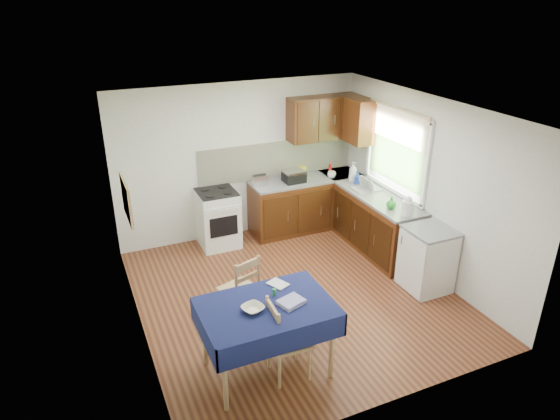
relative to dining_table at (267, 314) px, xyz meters
name	(u,v)px	position (x,y,z in m)	size (l,w,h in m)	color
floor	(295,294)	(0.89, 1.18, -0.72)	(4.20, 4.20, 0.00)	#4D2114
ceiling	(298,110)	(0.89, 1.18, 1.78)	(4.00, 4.20, 0.02)	white
wall_back	(240,161)	(0.89, 3.28, 0.53)	(4.00, 0.02, 2.50)	silver
wall_front	(397,297)	(0.89, -0.92, 0.53)	(4.00, 0.02, 2.50)	silver
wall_left	(132,240)	(-1.11, 1.18, 0.53)	(0.02, 4.20, 2.50)	silver
wall_right	(426,186)	(2.89, 1.18, 0.53)	(0.02, 4.20, 2.50)	silver
base_cabinets	(338,213)	(2.25, 2.44, -0.29)	(1.90, 2.30, 0.86)	#361C09
worktop_back	(307,179)	(1.94, 2.98, 0.16)	(1.90, 0.60, 0.04)	slate
worktop_right	(379,198)	(2.59, 1.83, 0.16)	(0.60, 1.70, 0.04)	slate
worktop_corner	(341,174)	(2.59, 2.98, 0.16)	(0.60, 0.60, 0.04)	slate
splashback	(277,159)	(1.54, 3.26, 0.48)	(2.70, 0.02, 0.60)	white
upper_cabinets	(334,119)	(2.42, 2.98, 1.13)	(1.20, 0.85, 0.70)	#361C09
stove	(218,218)	(0.39, 2.98, -0.26)	(0.60, 0.61, 0.92)	white
window	(397,145)	(2.86, 1.88, 0.93)	(0.04, 1.48, 1.26)	#345924
fridge	(427,259)	(2.59, 0.63, -0.28)	(0.58, 0.60, 0.89)	white
corkboard	(127,200)	(-1.08, 1.48, 0.88)	(0.04, 0.62, 0.47)	tan
dining_table	(267,314)	(0.00, 0.00, 0.00)	(1.36, 0.92, 0.82)	#101243
chair_far	(241,288)	(0.04, 0.92, -0.23)	(0.51, 0.51, 0.92)	tan
chair_near	(285,338)	(0.14, -0.15, -0.23)	(0.43, 0.43, 0.92)	tan
toaster	(260,180)	(1.11, 2.99, 0.27)	(0.25, 0.15, 0.19)	silver
sandwich_press	(294,176)	(1.68, 2.92, 0.28)	(0.33, 0.29, 0.19)	black
sauce_bottle	(330,170)	(2.35, 2.91, 0.29)	(0.05, 0.05, 0.22)	#AE0E0D
yellow_packet	(302,171)	(1.94, 3.14, 0.26)	(0.12, 0.08, 0.16)	yellow
dish_rack	(366,188)	(2.57, 2.15, 0.20)	(0.41, 0.31, 0.20)	#959499
kettle	(408,207)	(2.57, 1.12, 0.30)	(0.16, 0.16, 0.28)	white
cup	(332,175)	(2.33, 2.83, 0.23)	(0.13, 0.13, 0.11)	white
soap_bottle_a	(353,172)	(2.55, 2.54, 0.35)	(0.13, 0.13, 0.33)	white
soap_bottle_b	(358,178)	(2.58, 2.43, 0.28)	(0.09, 0.09, 0.19)	#1E44B3
soap_bottle_c	(391,203)	(2.48, 1.38, 0.27)	(0.14, 0.14, 0.18)	green
plate_bowl	(253,309)	(-0.16, -0.03, 0.13)	(0.21, 0.21, 0.05)	beige
book	(273,287)	(0.19, 0.28, 0.11)	(0.16, 0.22, 0.02)	white
spice_jar	(274,292)	(0.15, 0.14, 0.15)	(0.04, 0.04, 0.08)	#268C3D
tea_towel	(291,302)	(0.24, -0.07, 0.13)	(0.25, 0.20, 0.04)	#2A319B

